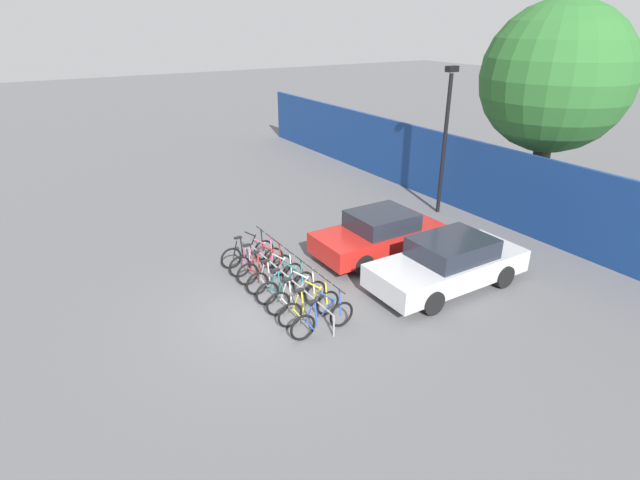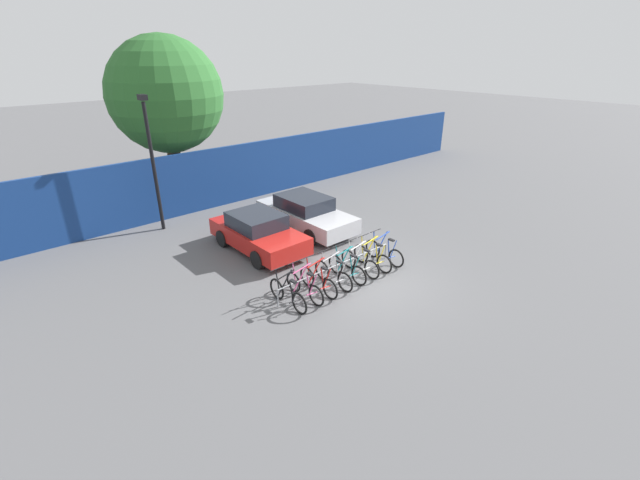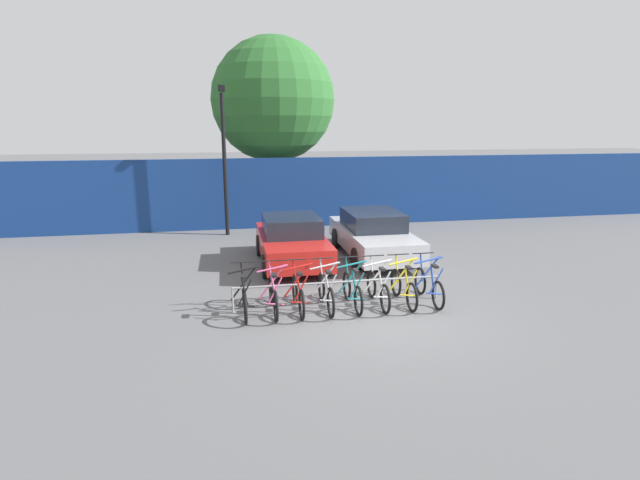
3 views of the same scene
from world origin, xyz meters
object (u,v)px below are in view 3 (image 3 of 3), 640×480
bicycle_pink (273,296)px  bicycle_red (298,294)px  car_red (292,241)px  car_silver (373,234)px  lamp_post (224,153)px  bicycle_white (378,289)px  tree_behind_hoarding (273,101)px  bicycle_silver (326,292)px  bicycle_black (244,298)px  bicycle_yellow (404,288)px  bicycle_teal (352,291)px  bike_rack (338,284)px  bicycle_blue (429,286)px

bicycle_pink → bicycle_red: bearing=-1.7°
car_red → car_silver: bearing=8.4°
car_silver → lamp_post: lamp_post is taller
bicycle_white → tree_behind_hoarding: bearing=99.3°
bicycle_pink → bicycle_silver: size_ratio=1.00×
bicycle_black → bicycle_silver: bearing=-0.0°
bicycle_yellow → tree_behind_hoarding: tree_behind_hoarding is taller
bicycle_red → bicycle_silver: bearing=-1.9°
bicycle_black → bicycle_teal: size_ratio=1.00×
bicycle_black → car_silver: car_silver is taller
bicycle_teal → lamp_post: (-2.69, 7.97, 2.60)m
bicycle_red → lamp_post: 8.51m
car_silver → bicycle_red: bearing=-125.4°
bike_rack → bicycle_red: 0.95m
bike_rack → tree_behind_hoarding: 11.50m
bicycle_red → lamp_post: size_ratio=0.32×
bike_rack → tree_behind_hoarding: bearing=92.0°
bicycle_white → bicycle_teal: bearing=-177.3°
bicycle_teal → lamp_post: bearing=106.0°
car_red → bicycle_teal: bearing=-76.8°
bicycle_teal → car_silver: bearing=64.9°
bike_rack → bicycle_white: 0.90m
bicycle_pink → bicycle_silver: (1.16, 0.00, 0.00)m
bicycle_red → car_red: (0.36, 3.70, 0.31)m
bicycle_red → bicycle_teal: size_ratio=1.00×
bicycle_silver → bicycle_white: (1.20, 0.00, 0.00)m
bicycle_blue → bicycle_white: bearing=177.6°
bike_rack → tree_behind_hoarding: tree_behind_hoarding is taller
bicycle_silver → lamp_post: 8.64m
lamp_post → tree_behind_hoarding: tree_behind_hoarding is taller
bicycle_pink → bicycle_blue: 3.57m
bicycle_white → bicycle_red: bearing=-177.3°
bicycle_teal → bicycle_yellow: bearing=-2.7°
car_silver → tree_behind_hoarding: bearing=109.2°
bike_rack → bicycle_silver: bearing=-154.7°
bicycle_blue → bicycle_black: bearing=177.6°
bicycle_silver → bicycle_pink: bearing=-176.9°
lamp_post → bicycle_silver: bearing=-75.3°
bicycle_white → bike_rack: bearing=173.2°
bicycle_teal → car_silver: car_silver is taller
bicycle_silver → tree_behind_hoarding: size_ratio=0.23×
bicycle_silver → bicycle_teal: size_ratio=1.00×
bicycle_black → bicycle_pink: same height
bicycle_teal → bicycle_white: (0.60, 0.00, 0.00)m
bicycle_black → bicycle_yellow: size_ratio=1.00×
bicycle_black → bicycle_red: (1.16, 0.00, 0.00)m
bicycle_silver → bicycle_blue: (2.41, 0.00, 0.00)m
bicycle_yellow → car_red: bearing=121.5°
bicycle_red → tree_behind_hoarding: size_ratio=0.23×
bicycle_red → bicycle_yellow: 2.42m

